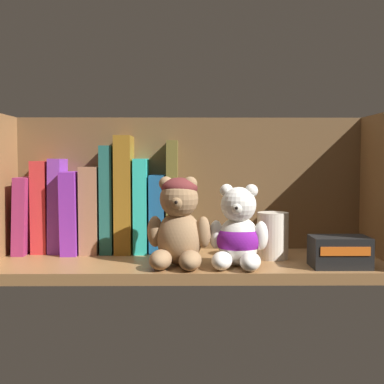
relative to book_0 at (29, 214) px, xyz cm
name	(u,v)px	position (x,y,z in cm)	size (l,w,h in cm)	color
shelf_board	(190,265)	(32.75, -9.97, -8.55)	(70.94, 24.51, 2.00)	olive
shelf_back_panel	(190,188)	(32.75, 2.89, 5.07)	(73.34, 1.20, 29.23)	brown
book_0	(29,214)	(0.00, 0.00, 0.00)	(2.43, 14.02, 15.09)	#8E2759
book_1	(44,206)	(3.13, 0.00, 1.60)	(3.02, 9.62, 18.29)	red
book_2	(59,205)	(6.25, 0.00, 1.82)	(2.41, 10.09, 18.74)	purple
book_3	(75,211)	(9.39, 0.00, 0.54)	(3.06, 14.56, 16.17)	purple
book_4	(93,209)	(13.06, 0.00, 1.02)	(3.47, 12.47, 17.14)	#A56E50
book_5	(109,199)	(16.43, 0.00, 3.10)	(2.45, 11.23, 21.29)	#23625B
book_6	(125,194)	(19.69, 0.00, 4.08)	(3.25, 12.29, 23.25)	#93641C
book_7	(142,205)	(23.03, 0.00, 1.83)	(2.61, 11.31, 18.76)	#2CC6B3
book_8	(158,213)	(26.23, 0.00, 0.19)	(2.98, 9.94, 15.48)	#1B558C
book_9	(172,196)	(29.21, 0.00, 3.62)	(2.17, 9.92, 22.32)	brown
teddy_bear_larger	(179,224)	(30.79, -15.50, -0.13)	(11.54, 11.88, 15.64)	#93704C
teddy_bear_smaller	(238,234)	(41.15, -16.07, -1.92)	(10.67, 11.41, 14.33)	white
pillar_candle	(273,236)	(48.30, -9.00, -3.19)	(5.83, 5.83, 8.72)	silver
small_product_box	(340,252)	(58.57, -17.13, -4.88)	(9.85, 6.83, 5.33)	black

